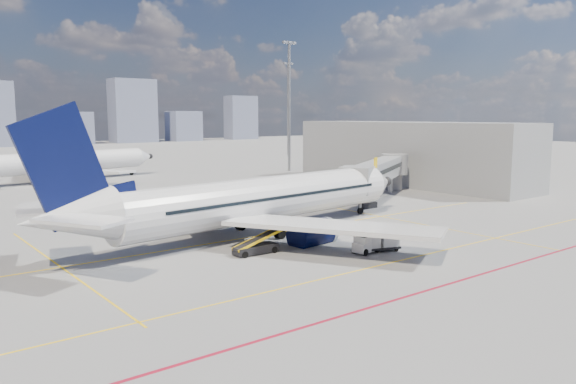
% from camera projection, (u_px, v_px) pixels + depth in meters
% --- Properties ---
extents(ground, '(420.00, 420.00, 0.00)m').
position_uv_depth(ground, '(336.00, 248.00, 46.97)').
color(ground, gray).
rests_on(ground, ground).
extents(apron_markings, '(90.00, 35.12, 0.01)m').
position_uv_depth(apron_markings, '(365.00, 258.00, 43.57)').
color(apron_markings, yellow).
rests_on(apron_markings, ground).
extents(jet_bridge, '(23.55, 15.78, 6.30)m').
position_uv_depth(jet_bridge, '(380.00, 171.00, 74.00)').
color(jet_bridge, gray).
rests_on(jet_bridge, ground).
extents(terminal_block, '(10.00, 42.00, 10.00)m').
position_uv_depth(terminal_block, '(409.00, 153.00, 90.95)').
color(terminal_block, gray).
rests_on(terminal_block, ground).
extents(floodlight_mast_ne, '(3.20, 0.61, 25.45)m').
position_uv_depth(floodlight_mast_ne, '(289.00, 103.00, 111.27)').
color(floodlight_mast_ne, gray).
rests_on(floodlight_mast_ne, ground).
extents(floodlight_mast_far, '(3.20, 0.61, 25.45)m').
position_uv_depth(floodlight_mast_far, '(288.00, 106.00, 155.06)').
color(floodlight_mast_far, gray).
rests_on(floodlight_mast_far, ground).
extents(main_aircraft, '(42.37, 36.83, 12.41)m').
position_uv_depth(main_aircraft, '(253.00, 201.00, 51.49)').
color(main_aircraft, silver).
rests_on(main_aircraft, ground).
extents(second_aircraft, '(36.13, 31.19, 10.76)m').
position_uv_depth(second_aircraft, '(60.00, 162.00, 93.96)').
color(second_aircraft, silver).
rests_on(second_aircraft, ground).
extents(baggage_tug, '(2.32, 1.58, 1.51)m').
position_uv_depth(baggage_tug, '(365.00, 244.00, 45.17)').
color(baggage_tug, silver).
rests_on(baggage_tug, ground).
extents(cargo_dolly, '(3.79, 2.53, 1.91)m').
position_uv_depth(cargo_dolly, '(378.00, 238.00, 45.86)').
color(cargo_dolly, black).
rests_on(cargo_dolly, ground).
extents(belt_loader, '(5.31, 1.52, 2.16)m').
position_uv_depth(belt_loader, '(257.00, 247.00, 45.04)').
color(belt_loader, black).
rests_on(belt_loader, ground).
extents(ramp_worker, '(0.40, 0.58, 1.53)m').
position_uv_depth(ramp_worker, '(384.00, 236.00, 47.92)').
color(ramp_worker, gold).
rests_on(ramp_worker, ground).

